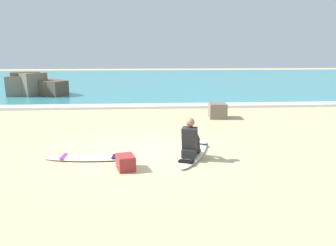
{
  "coord_description": "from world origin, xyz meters",
  "views": [
    {
      "loc": [
        -0.07,
        -8.28,
        2.56
      ],
      "look_at": [
        0.57,
        0.94,
        0.55
      ],
      "focal_mm": 35.72,
      "sensor_mm": 36.0,
      "label": 1
    }
  ],
  "objects": [
    {
      "name": "surfer_seated",
      "position": [
        1.0,
        -0.63,
        0.44
      ],
      "size": [
        0.56,
        0.77,
        0.95
      ],
      "color": "#232326",
      "rests_on": "surfboard_main"
    },
    {
      "name": "breaking_foam",
      "position": [
        0.0,
        6.94,
        0.06
      ],
      "size": [
        80.0,
        0.9,
        0.11
      ],
      "primitive_type": "cube",
      "color": "white",
      "rests_on": "ground"
    },
    {
      "name": "sea",
      "position": [
        0.0,
        20.64,
        0.05
      ],
      "size": [
        80.0,
        28.0,
        0.1
      ],
      "primitive_type": "cube",
      "color": "teal",
      "rests_on": "ground"
    },
    {
      "name": "surfboard_spare_near",
      "position": [
        -1.45,
        -0.48,
        0.04
      ],
      "size": [
        2.18,
        0.66,
        0.08
      ],
      "color": "#EFE5C6",
      "rests_on": "ground"
    },
    {
      "name": "beach_bag",
      "position": [
        -0.52,
        -1.26,
        0.16
      ],
      "size": [
        0.47,
        0.56,
        0.32
      ],
      "primitive_type": "cube",
      "rotation": [
        0.0,
        0.0,
        0.26
      ],
      "color": "maroon",
      "rests_on": "ground"
    },
    {
      "name": "ground_plane",
      "position": [
        0.0,
        0.0,
        0.0
      ],
      "size": [
        80.0,
        80.0,
        0.0
      ],
      "primitive_type": "plane",
      "color": "#CCB584"
    },
    {
      "name": "surfboard_main",
      "position": [
        1.13,
        -0.26,
        0.04
      ],
      "size": [
        1.37,
        2.56,
        0.08
      ],
      "color": "#EFE5C6",
      "rests_on": "ground"
    },
    {
      "name": "rock_outcrop_distant",
      "position": [
        -6.16,
        10.87,
        0.57
      ],
      "size": [
        3.43,
        2.43,
        1.4
      ],
      "color": "brown",
      "rests_on": "ground"
    },
    {
      "name": "shoreline_rock",
      "position": [
        2.72,
        4.27,
        0.28
      ],
      "size": [
        0.7,
        0.79,
        0.57
      ],
      "primitive_type": "cube",
      "rotation": [
        0.0,
        0.0,
        1.5
      ],
      "color": "#756656",
      "rests_on": "ground"
    }
  ]
}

